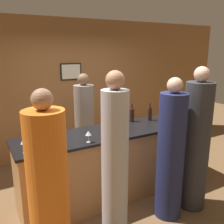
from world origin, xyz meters
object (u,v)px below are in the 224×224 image
object	(u,v)px
guest_1	(196,145)
wine_bottle_0	(35,131)
guest_3	(171,155)
bartender	(85,129)
guest_2	(49,191)
guest_0	(115,166)
wine_bottle_1	(150,114)
wine_bottle_2	(132,115)

from	to	relation	value
guest_1	wine_bottle_0	bearing A→B (deg)	152.97
guest_1	guest_3	distance (m)	0.44
bartender	guest_2	distance (m)	2.02
guest_0	wine_bottle_1	world-z (taller)	guest_0
bartender	wine_bottle_1	distance (m)	1.17
bartender	wine_bottle_1	xyz separation A→B (m)	(0.88, -0.70, 0.32)
guest_0	bartender	bearing A→B (deg)	77.80
guest_1	guest_2	xyz separation A→B (m)	(-2.04, -0.03, -0.06)
wine_bottle_0	wine_bottle_2	size ratio (longest dim) A/B	0.95
guest_1	wine_bottle_0	distance (m)	2.17
bartender	guest_1	world-z (taller)	guest_1
guest_1	guest_2	size ratio (longest dim) A/B	1.06
wine_bottle_0	wine_bottle_1	size ratio (longest dim) A/B	0.98
guest_3	wine_bottle_2	world-z (taller)	guest_3
guest_0	wine_bottle_2	bearing A→B (deg)	48.90
wine_bottle_1	guest_1	bearing A→B (deg)	-86.64
wine_bottle_2	guest_3	bearing A→B (deg)	-94.60
bartender	guest_3	bearing A→B (deg)	106.66
wine_bottle_0	guest_1	bearing A→B (deg)	-27.03
guest_1	wine_bottle_2	world-z (taller)	guest_1
wine_bottle_0	wine_bottle_2	xyz separation A→B (m)	(1.56, 0.06, 0.00)
guest_1	wine_bottle_2	size ratio (longest dim) A/B	6.68
bartender	wine_bottle_1	bearing A→B (deg)	141.39
wine_bottle_0	guest_3	bearing A→B (deg)	-33.29
guest_3	wine_bottle_0	size ratio (longest dim) A/B	6.60
guest_3	wine_bottle_1	bearing A→B (deg)	67.99
guest_0	guest_1	world-z (taller)	guest_0
wine_bottle_1	wine_bottle_0	bearing A→B (deg)	179.30
guest_2	bartender	bearing A→B (deg)	56.70
guest_2	wine_bottle_1	world-z (taller)	guest_2
guest_0	guest_2	bearing A→B (deg)	179.15
bartender	guest_1	distance (m)	1.90
guest_2	wine_bottle_2	world-z (taller)	guest_2
wine_bottle_0	wine_bottle_1	bearing A→B (deg)	-0.70
guest_3	guest_1	bearing A→B (deg)	-1.02
guest_2	guest_3	bearing A→B (deg)	1.34
guest_0	guest_3	distance (m)	0.87
guest_0	wine_bottle_1	distance (m)	1.61
guest_0	guest_3	bearing A→B (deg)	3.22
guest_1	guest_3	world-z (taller)	guest_1
guest_0	guest_1	bearing A→B (deg)	1.79
guest_0	wine_bottle_0	size ratio (longest dim) A/B	7.03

